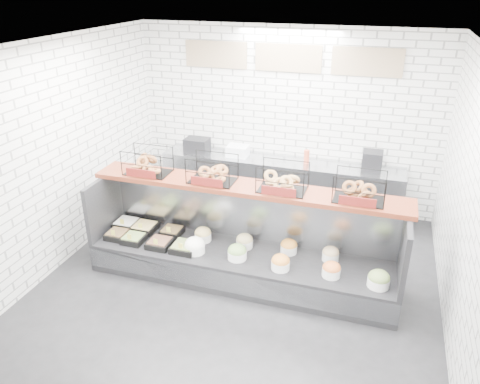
% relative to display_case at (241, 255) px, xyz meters
% --- Properties ---
extents(ground, '(5.50, 5.50, 0.00)m').
position_rel_display_case_xyz_m(ground, '(0.02, -0.34, -0.33)').
color(ground, black).
rests_on(ground, ground).
extents(room_shell, '(5.02, 5.51, 3.01)m').
position_rel_display_case_xyz_m(room_shell, '(0.02, 0.26, 1.73)').
color(room_shell, white).
rests_on(room_shell, ground).
extents(display_case, '(4.00, 0.90, 1.20)m').
position_rel_display_case_xyz_m(display_case, '(0.00, 0.00, 0.00)').
color(display_case, black).
rests_on(display_case, ground).
extents(bagel_shelf, '(4.10, 0.50, 0.40)m').
position_rel_display_case_xyz_m(bagel_shelf, '(0.02, 0.18, 1.04)').
color(bagel_shelf, '#4D1C10').
rests_on(bagel_shelf, display_case).
extents(prep_counter, '(4.00, 0.60, 1.20)m').
position_rel_display_case_xyz_m(prep_counter, '(0.01, 2.09, 0.14)').
color(prep_counter, '#93969B').
rests_on(prep_counter, ground).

